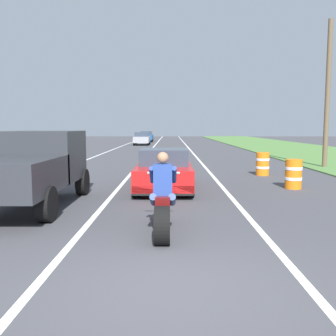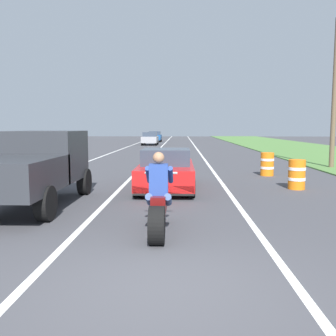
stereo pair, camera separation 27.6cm
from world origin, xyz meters
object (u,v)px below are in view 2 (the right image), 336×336
construction_barrel_nearest (297,174)px  sports_car_red (166,171)px  construction_barrel_mid (267,164)px  pickup_truck_left_lane_dark_grey (34,165)px  distant_car_further_ahead (155,136)px  motorcycle_with_rider (159,205)px  distant_car_far_ahead (150,138)px

construction_barrel_nearest → sports_car_red: bearing=-178.4°
construction_barrel_mid → sports_car_red: bearing=-139.2°
construction_barrel_mid → pickup_truck_left_lane_dark_grey: bearing=-139.5°
pickup_truck_left_lane_dark_grey → sports_car_red: bearing=40.1°
construction_barrel_nearest → distant_car_further_ahead: size_ratio=0.25×
motorcycle_with_rider → construction_barrel_nearest: size_ratio=2.21×
sports_car_red → construction_barrel_nearest: bearing=1.6°
pickup_truck_left_lane_dark_grey → distant_car_further_ahead: 43.45m
motorcycle_with_rider → distant_car_far_ahead: bearing=95.0°
motorcycle_with_rider → distant_car_further_ahead: size_ratio=0.55×
construction_barrel_mid → distant_car_far_ahead: size_ratio=0.25×
pickup_truck_left_lane_dark_grey → distant_car_far_ahead: bearing=89.6°
motorcycle_with_rider → distant_car_further_ahead: (-3.26, 46.04, 0.18)m
construction_barrel_nearest → motorcycle_with_rider: bearing=-127.9°
sports_car_red → distant_car_further_ahead: (-3.19, 40.60, 0.14)m
construction_barrel_mid → motorcycle_with_rider: bearing=-114.6°
motorcycle_with_rider → construction_barrel_nearest: bearing=52.1°
construction_barrel_mid → distant_car_further_ahead: 37.70m
sports_car_red → pickup_truck_left_lane_dark_grey: bearing=-139.9°
pickup_truck_left_lane_dark_grey → construction_barrel_mid: size_ratio=4.80×
motorcycle_with_rider → construction_barrel_mid: 9.98m
pickup_truck_left_lane_dark_grey → distant_car_further_ahead: size_ratio=1.20×
pickup_truck_left_lane_dark_grey → construction_barrel_mid: pickup_truck_left_lane_dark_grey is taller
sports_car_red → construction_barrel_mid: 5.57m
distant_car_further_ahead → construction_barrel_nearest: bearing=-79.4°
distant_car_further_ahead → pickup_truck_left_lane_dark_grey: bearing=-90.2°
motorcycle_with_rider → construction_barrel_mid: bearing=65.4°
pickup_truck_left_lane_dark_grey → construction_barrel_nearest: bearing=20.9°
pickup_truck_left_lane_dark_grey → motorcycle_with_rider: bearing=-37.0°
distant_car_far_ahead → motorcycle_with_rider: bearing=-85.0°
construction_barrel_nearest → distant_car_far_ahead: distant_car_far_ahead is taller
sports_car_red → pickup_truck_left_lane_dark_grey: (-3.38, -2.85, 0.48)m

